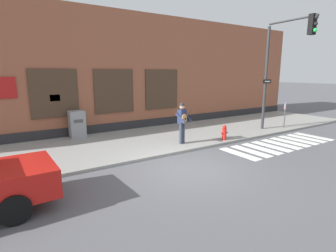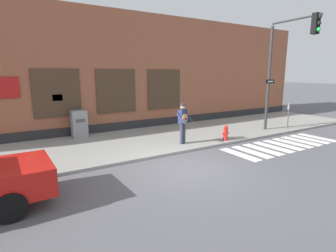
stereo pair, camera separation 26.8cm
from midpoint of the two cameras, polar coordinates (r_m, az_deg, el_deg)
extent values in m
plane|color=#56565B|center=(8.90, 4.99, -9.26)|extent=(160.00, 160.00, 0.00)
cube|color=gray|center=(12.16, -6.14, -3.33)|extent=(28.00, 4.97, 0.11)
cube|color=#99563D|center=(15.94, -13.39, 11.20)|extent=(28.00, 4.00, 6.32)
cube|color=#28282B|center=(14.32, -10.36, -0.29)|extent=(28.00, 0.04, 0.55)
cube|color=#473323|center=(13.31, -22.48, 6.59)|extent=(2.13, 0.06, 2.25)
cube|color=black|center=(13.30, -22.47, 6.59)|extent=(2.01, 0.03, 2.13)
cube|color=#473323|center=(14.06, -10.62, 7.47)|extent=(2.13, 0.06, 2.25)
cube|color=black|center=(14.05, -10.61, 7.46)|extent=(2.01, 0.03, 2.13)
cube|color=#473323|center=(15.33, -0.31, 7.97)|extent=(2.13, 0.06, 2.25)
cube|color=black|center=(15.32, -0.29, 7.97)|extent=(2.01, 0.03, 2.13)
cube|color=red|center=(13.13, -32.16, 7.06)|extent=(1.40, 0.04, 0.90)
cube|color=yellow|center=(13.31, -22.40, 5.73)|extent=(0.44, 0.02, 0.30)
cube|color=silver|center=(10.76, 16.10, -5.96)|extent=(0.42, 1.90, 0.01)
cube|color=silver|center=(11.24, 18.43, -5.35)|extent=(0.42, 1.90, 0.01)
cube|color=silver|center=(11.75, 20.56, -4.78)|extent=(0.42, 1.90, 0.01)
cube|color=silver|center=(12.27, 22.52, -4.26)|extent=(0.42, 1.90, 0.01)
cube|color=silver|center=(12.80, 24.31, -3.77)|extent=(0.42, 1.90, 0.01)
cube|color=silver|center=(13.35, 25.95, -3.32)|extent=(0.42, 1.90, 0.01)
cube|color=silver|center=(13.91, 27.46, -2.90)|extent=(0.42, 1.90, 0.01)
cube|color=silver|center=(14.47, 28.85, -2.52)|extent=(0.42, 1.90, 0.01)
cube|color=silver|center=(15.05, 30.14, -2.16)|extent=(0.42, 1.90, 0.01)
cube|color=silver|center=(7.94, -24.21, -7.19)|extent=(0.07, 0.24, 0.12)
cube|color=silver|center=(6.87, -22.68, -9.92)|extent=(0.07, 0.24, 0.12)
cylinder|color=black|center=(8.30, -30.72, -10.02)|extent=(0.67, 0.26, 0.66)
cylinder|color=black|center=(6.68, -29.99, -15.05)|extent=(0.67, 0.26, 0.66)
cylinder|color=#33384C|center=(11.51, 4.12, -1.57)|extent=(0.15, 0.15, 0.90)
cylinder|color=#33384C|center=(11.36, 3.65, -1.74)|extent=(0.15, 0.15, 0.90)
cube|color=navy|center=(11.29, 3.90, 2.08)|extent=(0.43, 0.32, 0.61)
sphere|color=tan|center=(11.23, 3.93, 4.18)|extent=(0.22, 0.22, 0.22)
cylinder|color=#333338|center=(11.22, 3.93, 4.49)|extent=(0.27, 0.28, 0.02)
cylinder|color=#333338|center=(11.22, 3.94, 4.74)|extent=(0.18, 0.18, 0.09)
cylinder|color=navy|center=(11.43, 5.03, 1.98)|extent=(0.24, 0.51, 0.39)
cylinder|color=navy|center=(11.05, 3.55, 1.67)|extent=(0.24, 0.51, 0.39)
ellipsoid|color=#B77F4C|center=(11.13, 4.38, 1.54)|extent=(0.38, 0.22, 0.44)
cylinder|color=black|center=(11.10, 4.62, 1.51)|extent=(0.09, 0.04, 0.09)
cylinder|color=brown|center=(11.30, 5.27, 2.60)|extent=(0.46, 0.17, 0.34)
cylinder|color=#2D2D30|center=(15.15, 21.55, 9.40)|extent=(0.15, 0.15, 5.40)
cylinder|color=#2D2D30|center=(14.55, 26.49, 20.07)|extent=(0.23, 2.58, 0.09)
cube|color=black|center=(13.91, 29.98, 18.75)|extent=(0.31, 0.26, 0.88)
sphere|color=black|center=(13.86, 30.68, 19.82)|extent=(0.17, 0.17, 0.17)
sphere|color=black|center=(13.82, 30.57, 18.75)|extent=(0.17, 0.17, 0.17)
sphere|color=#1ED84C|center=(13.78, 30.45, 17.67)|extent=(0.17, 0.17, 0.17)
cube|color=black|center=(15.08, 21.84, 8.98)|extent=(0.60, 0.06, 0.20)
cube|color=white|center=(15.06, 21.90, 8.98)|extent=(0.40, 0.03, 0.07)
cylinder|color=#47474C|center=(16.11, 25.09, 1.39)|extent=(0.06, 0.06, 1.05)
cube|color=slate|center=(16.02, 25.30, 3.77)|extent=(0.13, 0.10, 0.30)
sphere|color=slate|center=(16.00, 25.35, 4.41)|extent=(0.11, 0.11, 0.11)
cube|color=red|center=(16.00, 25.45, 3.58)|extent=(0.09, 0.01, 0.07)
cube|color=gray|center=(13.24, -18.22, 0.47)|extent=(0.70, 0.58, 1.29)
cube|color=#4C4C4C|center=(12.91, -17.97, 1.09)|extent=(0.42, 0.02, 0.16)
cylinder|color=red|center=(12.30, 13.02, -1.82)|extent=(0.20, 0.20, 0.55)
sphere|color=red|center=(12.23, 13.09, -0.29)|extent=(0.18, 0.18, 0.18)
cylinder|color=red|center=(12.20, 12.56, -1.65)|extent=(0.10, 0.07, 0.07)
cylinder|color=red|center=(12.39, 13.50, -1.49)|extent=(0.10, 0.07, 0.07)
camera|label=1|loc=(0.13, -89.25, 0.15)|focal=28.00mm
camera|label=2|loc=(0.13, 90.75, -0.15)|focal=28.00mm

